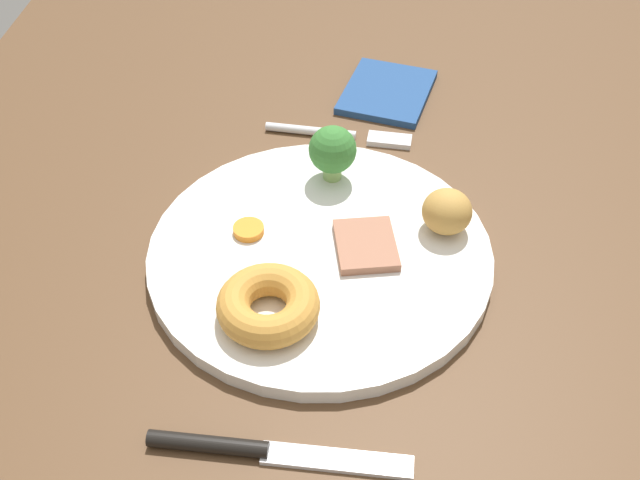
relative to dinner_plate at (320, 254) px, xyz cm
name	(u,v)px	position (x,y,z in cm)	size (l,w,h in cm)	color
dining_table	(314,250)	(-2.98, -0.79, -2.50)	(120.00, 84.00, 3.60)	brown
dinner_plate	(320,254)	(0.00, 0.00, 0.00)	(29.66, 29.66, 1.40)	white
meat_slice_main	(366,245)	(-0.37, 3.91, 1.10)	(6.17, 5.04, 0.80)	#9E664C
yorkshire_pudding	(268,305)	(7.97, -3.29, 2.04)	(8.12, 8.12, 2.68)	#C68938
roast_potato_left	(447,212)	(-3.54, 10.71, 2.69)	(4.31, 4.37, 3.99)	#BC8C42
carrot_coin_front	(249,230)	(-1.39, -6.42, 1.03)	(2.71, 2.71, 0.66)	orange
broccoli_floret	(333,151)	(-9.71, 0.25, 3.84)	(4.47, 4.47, 5.51)	#8CB766
fork	(343,135)	(-17.97, 0.68, -0.31)	(2.63, 15.32, 0.90)	silver
knife	(255,450)	(19.20, -2.68, -0.25)	(1.92, 18.53, 1.20)	black
folded_napkin	(387,92)	(-26.38, 5.01, -0.30)	(11.00, 9.00, 0.80)	navy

